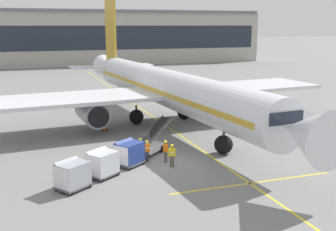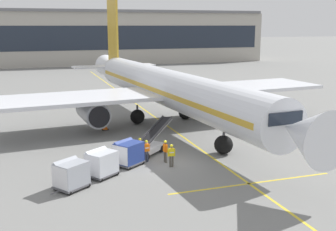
# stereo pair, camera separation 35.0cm
# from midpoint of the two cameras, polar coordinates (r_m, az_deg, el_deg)

# --- Properties ---
(ground_plane) EXTENTS (600.00, 600.00, 0.00)m
(ground_plane) POSITION_cam_midpoint_polar(r_m,az_deg,el_deg) (31.86, 0.08, -6.69)
(ground_plane) COLOR slate
(parked_airplane) EXTENTS (37.09, 46.89, 15.77)m
(parked_airplane) POSITION_cam_midpoint_polar(r_m,az_deg,el_deg) (44.20, -0.11, 3.80)
(parked_airplane) COLOR silver
(parked_airplane) RESTS_ON ground
(belt_loader) EXTENTS (4.82, 4.68, 2.56)m
(belt_loader) POSITION_cam_midpoint_polar(r_m,az_deg,el_deg) (34.22, -2.47, -3.94)
(belt_loader) COLOR silver
(belt_loader) RESTS_ON ground
(baggage_cart_lead) EXTENTS (2.68, 2.47, 1.91)m
(baggage_cart_lead) POSITION_cam_midpoint_polar(r_m,az_deg,el_deg) (31.49, -5.14, -5.06)
(baggage_cart_lead) COLOR #515156
(baggage_cart_lead) RESTS_ON ground
(baggage_cart_second) EXTENTS (2.68, 2.47, 1.91)m
(baggage_cart_second) POSITION_cam_midpoint_polar(r_m,az_deg,el_deg) (29.47, -8.78, -6.38)
(baggage_cart_second) COLOR #515156
(baggage_cart_second) RESTS_ON ground
(baggage_cart_third) EXTENTS (2.68, 2.47, 1.91)m
(baggage_cart_third) POSITION_cam_midpoint_polar(r_m,az_deg,el_deg) (27.68, -12.78, -7.79)
(baggage_cart_third) COLOR #515156
(baggage_cart_third) RESTS_ON ground
(ground_crew_by_loader) EXTENTS (0.56, 0.30, 1.74)m
(ground_crew_by_loader) POSITION_cam_midpoint_polar(r_m,az_deg,el_deg) (31.02, 0.80, -5.28)
(ground_crew_by_loader) COLOR #514C42
(ground_crew_by_loader) RESTS_ON ground
(ground_crew_by_carts) EXTENTS (0.29, 0.57, 1.74)m
(ground_crew_by_carts) POSITION_cam_midpoint_polar(r_m,az_deg,el_deg) (32.04, -0.06, -4.70)
(ground_crew_by_carts) COLOR #514C42
(ground_crew_by_carts) RESTS_ON ground
(ground_crew_marshaller) EXTENTS (0.56, 0.31, 1.74)m
(ground_crew_marshaller) POSITION_cam_midpoint_polar(r_m,az_deg,el_deg) (32.15, -2.66, -4.66)
(ground_crew_marshaller) COLOR #333847
(ground_crew_marshaller) RESTS_ON ground
(ground_crew_wingwalker) EXTENTS (0.54, 0.37, 1.74)m
(ground_crew_wingwalker) POSITION_cam_midpoint_polar(r_m,az_deg,el_deg) (32.78, -3.54, -4.34)
(ground_crew_wingwalker) COLOR black
(ground_crew_wingwalker) RESTS_ON ground
(safety_cone_engine_keepout) EXTENTS (0.67, 0.67, 0.76)m
(safety_cone_engine_keepout) POSITION_cam_midpoint_polar(r_m,az_deg,el_deg) (42.52, -8.36, -1.45)
(safety_cone_engine_keepout) COLOR black
(safety_cone_engine_keepout) RESTS_ON ground
(apron_guidance_line_lead_in) EXTENTS (0.20, 110.00, 0.01)m
(apron_guidance_line_lead_in) POSITION_cam_midpoint_polar(r_m,az_deg,el_deg) (44.07, -0.02, -1.32)
(apron_guidance_line_lead_in) COLOR yellow
(apron_guidance_line_lead_in) RESTS_ON ground
(apron_guidance_line_stop_bar) EXTENTS (12.00, 0.20, 0.01)m
(apron_guidance_line_stop_bar) POSITION_cam_midpoint_polar(r_m,az_deg,el_deg) (28.85, 11.85, -9.02)
(apron_guidance_line_stop_bar) COLOR yellow
(apron_guidance_line_stop_bar) RESTS_ON ground
(terminal_building) EXTENTS (134.75, 20.80, 14.27)m
(terminal_building) POSITION_cam_midpoint_polar(r_m,az_deg,el_deg) (118.34, -20.01, 9.95)
(terminal_building) COLOR #A8A399
(terminal_building) RESTS_ON ground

